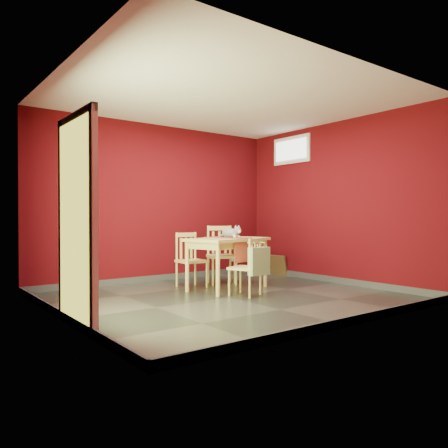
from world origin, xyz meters
TOP-DOWN VIEW (x-y plane):
  - ground at (0.00, 0.00)m, footprint 4.50×4.50m
  - room_shell at (0.00, 0.00)m, footprint 4.50×4.50m
  - doorway at (-2.23, -0.40)m, footprint 0.06×1.01m
  - window at (2.23, 1.00)m, footprint 0.05×0.90m
  - outlet_plate at (1.60, 1.99)m, footprint 0.08×0.02m
  - dining_table at (0.40, 0.56)m, footprint 1.38×0.98m
  - table_runner at (0.40, 0.44)m, footprint 0.47×0.76m
  - chair_far_left at (0.07, 1.09)m, footprint 0.41×0.41m
  - chair_far_right at (0.67, 1.08)m, footprint 0.59×0.59m
  - chair_near at (0.29, -0.05)m, footprint 0.49×0.49m
  - tote_bag at (0.33, -0.24)m, footprint 0.32×0.19m
  - cat at (0.47, 0.58)m, footprint 0.40×0.46m
  - picture_frame at (2.19, 1.30)m, footprint 0.16×0.39m

SIDE VIEW (x-z plane):
  - ground at x=0.00m, z-range 0.00..0.00m
  - room_shell at x=0.00m, z-range -2.20..2.30m
  - picture_frame at x=2.19m, z-range 0.00..0.38m
  - outlet_plate at x=1.60m, z-range 0.24..0.36m
  - chair_near at x=0.29m, z-range 0.01..0.82m
  - chair_far_left at x=0.07m, z-range 0.01..0.87m
  - chair_far_right at x=0.67m, z-range 0.01..0.97m
  - tote_bag at x=0.33m, z-range 0.27..0.72m
  - dining_table at x=0.40m, z-range 0.29..1.08m
  - table_runner at x=0.40m, z-range 0.55..0.91m
  - cat at x=0.47m, z-range 0.78..0.99m
  - doorway at x=-2.23m, z-range 0.06..2.19m
  - window at x=2.23m, z-range 2.10..2.60m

